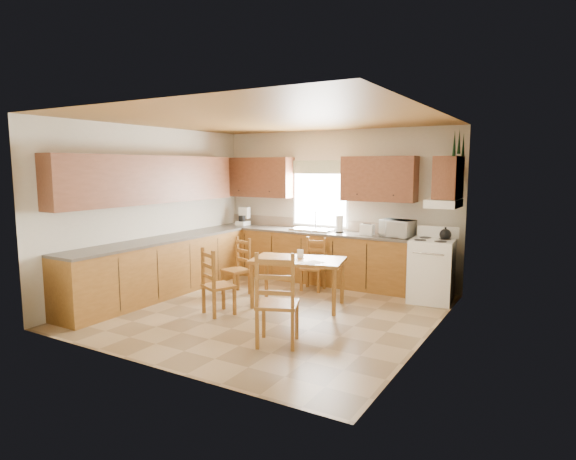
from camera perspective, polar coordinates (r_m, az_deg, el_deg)
The scene contains 35 objects.
floor at distance 7.01m, azimuth -2.33°, elevation -9.56°, with size 4.50×4.50×0.00m, color #8E744F.
ceiling at distance 6.73m, azimuth -2.46°, elevation 12.99°, with size 4.50×4.50×0.00m, color brown.
wall_left at distance 8.17m, azimuth -15.80°, elevation 2.27°, with size 4.50×4.50×0.00m, color beige.
wall_right at distance 5.84m, azimuth 16.51°, elevation 0.25°, with size 4.50×4.50×0.00m, color beige.
wall_back at distance 8.71m, azimuth 5.65°, elevation 2.82°, with size 4.50×4.50×0.00m, color beige.
wall_front at distance 5.01m, azimuth -16.44°, elevation -0.91°, with size 4.50×4.50×0.00m, color beige.
lower_cab_back at distance 8.73m, azimuth 2.50°, elevation -3.17°, with size 3.75×0.60×0.88m, color brown.
lower_cab_left at distance 7.99m, azimuth -14.84°, elevation -4.42°, with size 0.60×3.60×0.88m, color brown.
counter_back at distance 8.65m, azimuth 2.52°, elevation -0.18°, with size 3.75×0.63×0.04m, color #524A40.
counter_left at distance 7.91m, azimuth -14.95°, elevation -1.16°, with size 0.63×3.60×0.04m, color #524A40.
backsplash at distance 8.90m, azimuth 3.40°, elevation 0.74°, with size 3.75×0.01×0.18m, color gray.
upper_cab_back_left at distance 9.30m, azimuth -3.49°, elevation 6.26°, with size 1.41×0.33×0.75m, color brown.
upper_cab_back_right at distance 8.20m, azimuth 10.71°, elevation 5.97°, with size 1.25×0.33×0.75m, color brown.
upper_cab_left at distance 7.92m, azimuth -15.88°, elevation 5.77°, with size 0.33×3.60×0.75m, color brown.
upper_cab_stove at distance 7.45m, azimuth 18.47°, elevation 5.92°, with size 0.33×0.62×0.62m, color brown.
range_hood at distance 7.48m, azimuth 17.97°, elevation 3.03°, with size 0.44×0.62×0.12m, color white.
window_frame at distance 8.80m, azimuth 3.80°, elevation 4.19°, with size 1.13×0.02×1.18m, color white.
window_pane at distance 8.79m, azimuth 3.79°, elevation 4.19°, with size 1.05×0.01×1.10m, color white.
window_valance at distance 8.76m, azimuth 3.74°, elevation 7.45°, with size 1.19×0.01×0.24m, color #4A6C3E.
sink_basin at distance 8.61m, azimuth 2.96°, elevation 0.05°, with size 0.75×0.45×0.04m, color silver.
pine_decal_a at distance 7.12m, azimuth 19.13°, elevation 9.71°, with size 0.22×0.22×0.36m, color #163F1D.
pine_decal_b at distance 7.43m, azimuth 19.63°, elevation 9.88°, with size 0.22×0.22×0.36m, color #163F1D.
pine_decal_c at distance 7.74m, azimuth 20.07°, elevation 9.45°, with size 0.22×0.22×0.36m, color #163F1D.
stove at distance 7.71m, azimuth 16.65°, elevation -4.70°, with size 0.63×0.65×0.94m, color white.
coffeemaker at distance 9.43m, azimuth -5.39°, elevation 1.71°, with size 0.22×0.27×0.38m, color white.
paper_towel at distance 8.41m, azimuth 6.12°, elevation 0.72°, with size 0.13×0.13×0.30m, color white.
toaster at distance 8.16m, azimuth 9.36°, elevation 0.04°, with size 0.22×0.14×0.18m, color white.
microwave at distance 8.01m, azimuth 12.83°, elevation 0.19°, with size 0.47×0.34×0.28m, color white.
dining_table at distance 7.16m, azimuth 1.19°, elevation -6.23°, with size 1.33×0.76×0.71m, color brown.
chair_near_left at distance 6.82m, azimuth -8.23°, elevation -6.06°, with size 0.39×0.37×0.93m, color brown.
chair_near_right at distance 5.61m, azimuth -1.25°, elevation -8.06°, with size 0.46×0.44×1.10m, color brown.
chair_far_left at distance 7.84m, azimuth -6.18°, elevation -4.33°, with size 0.38×0.36×0.91m, color brown.
chair_far_right at distance 8.06m, azimuth 2.97°, elevation -4.11°, with size 0.36×0.35×0.87m, color brown.
table_paper at distance 6.81m, azimuth 2.90°, elevation -3.88°, with size 0.22×0.29×0.00m, color white.
table_card at distance 7.16m, azimuth 1.48°, elevation -2.81°, with size 0.09×0.02×0.12m, color white.
Camera 1 is at (3.62, -5.64, 2.06)m, focal length 30.00 mm.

